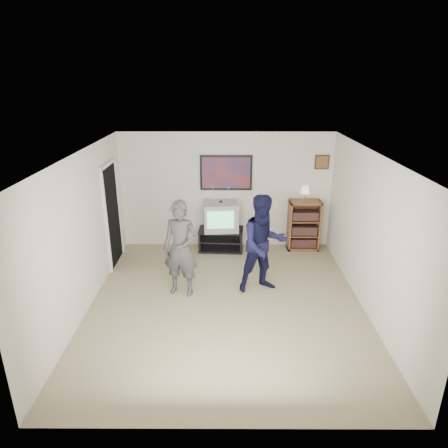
{
  "coord_description": "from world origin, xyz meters",
  "views": [
    {
      "loc": [
        -0.01,
        -5.76,
        3.6
      ],
      "look_at": [
        -0.04,
        0.74,
        1.15
      ],
      "focal_mm": 32.0,
      "sensor_mm": 36.0,
      "label": 1
    }
  ],
  "objects_px": {
    "bookshelf": "(304,225)",
    "person_short": "(263,244)",
    "media_stand": "(221,239)",
    "crt_television": "(221,216)",
    "person_tall": "(181,249)"
  },
  "relations": [
    {
      "from": "bookshelf",
      "to": "person_short",
      "type": "xyz_separation_m",
      "value": [
        -1.04,
        -1.77,
        0.33
      ]
    },
    {
      "from": "bookshelf",
      "to": "person_tall",
      "type": "height_order",
      "value": "person_tall"
    },
    {
      "from": "crt_television",
      "to": "bookshelf",
      "type": "distance_m",
      "value": 1.8
    },
    {
      "from": "crt_television",
      "to": "person_short",
      "type": "height_order",
      "value": "person_short"
    },
    {
      "from": "media_stand",
      "to": "bookshelf",
      "type": "distance_m",
      "value": 1.81
    },
    {
      "from": "crt_television",
      "to": "bookshelf",
      "type": "bearing_deg",
      "value": -2.93
    },
    {
      "from": "person_tall",
      "to": "bookshelf",
      "type": "bearing_deg",
      "value": 50.77
    },
    {
      "from": "media_stand",
      "to": "person_short",
      "type": "bearing_deg",
      "value": -62.82
    },
    {
      "from": "crt_television",
      "to": "person_short",
      "type": "bearing_deg",
      "value": -70.96
    },
    {
      "from": "media_stand",
      "to": "person_tall",
      "type": "xyz_separation_m",
      "value": [
        -0.66,
        -1.85,
        0.6
      ]
    },
    {
      "from": "media_stand",
      "to": "bookshelf",
      "type": "height_order",
      "value": "bookshelf"
    },
    {
      "from": "person_short",
      "to": "bookshelf",
      "type": "bearing_deg",
      "value": 43.02
    },
    {
      "from": "crt_television",
      "to": "person_tall",
      "type": "height_order",
      "value": "person_tall"
    },
    {
      "from": "person_tall",
      "to": "person_short",
      "type": "height_order",
      "value": "person_short"
    },
    {
      "from": "bookshelf",
      "to": "person_short",
      "type": "distance_m",
      "value": 2.08
    }
  ]
}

